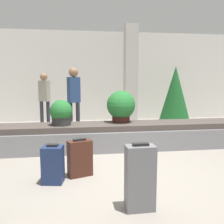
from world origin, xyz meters
name	(u,v)px	position (x,y,z in m)	size (l,w,h in m)	color
ground_plane	(125,172)	(0.00, 0.00, 0.00)	(18.00, 18.00, 0.00)	gray
back_wall	(97,76)	(0.00, 5.37, 1.60)	(18.00, 0.06, 3.20)	silver
carousel	(112,136)	(0.00, 1.48, 0.26)	(8.19, 0.90, 0.55)	gray
pillar	(131,76)	(0.98, 4.08, 1.60)	(0.40, 0.40, 3.20)	beige
suitcase_0	(140,178)	(-0.06, -1.16, 0.38)	(0.34, 0.20, 0.79)	slate
suitcase_1	(80,158)	(-0.72, -0.03, 0.28)	(0.40, 0.29, 0.59)	#472319
suitcase_4	(53,164)	(-1.12, -0.24, 0.27)	(0.33, 0.30, 0.57)	navy
potted_plant_1	(121,106)	(0.22, 1.62, 0.90)	(0.64, 0.64, 0.70)	#381914
potted_plant_2	(61,113)	(-1.08, 1.44, 0.80)	(0.47, 0.47, 0.53)	#2D2D2D
traveler_0	(74,94)	(-0.82, 3.07, 1.10)	(0.37, 0.32, 1.81)	#282833
traveler_1	(44,95)	(-1.74, 4.23, 1.01)	(0.37, 0.32, 1.69)	#282833
decorated_tree	(175,94)	(2.39, 3.83, 1.04)	(0.97, 0.97, 1.91)	#4C331E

